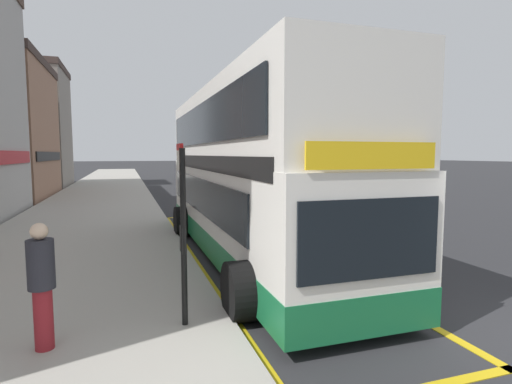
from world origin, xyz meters
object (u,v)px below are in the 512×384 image
object	(u,v)px
parked_car_white_kerbside	(189,168)
parked_car_black_far	(206,171)
double_decker_bus	(248,179)
bus_stop_sign	(183,219)
parked_car_teal_distant	(216,174)
parked_car_teal_behind	(314,187)
pedestrian_further_back	(42,281)

from	to	relation	value
parked_car_white_kerbside	parked_car_black_far	size ratio (longest dim) A/B	1.00
double_decker_bus	bus_stop_sign	bearing A→B (deg)	-119.14
double_decker_bus	parked_car_white_kerbside	bearing A→B (deg)	83.38
bus_stop_sign	parked_car_black_far	xyz separation A→B (m)	(7.75, 38.19, -0.95)
double_decker_bus	parked_car_black_far	bearing A→B (deg)	80.92
parked_car_teal_distant	bus_stop_sign	bearing A→B (deg)	-102.30
parked_car_teal_behind	pedestrian_further_back	world-z (taller)	pedestrian_further_back
double_decker_bus	parked_car_teal_distant	distance (m)	27.77
pedestrian_further_back	double_decker_bus	bearing A→B (deg)	46.31
bus_stop_sign	parked_car_teal_distant	world-z (taller)	bus_stop_sign
double_decker_bus	parked_car_black_far	size ratio (longest dim) A/B	2.68
parked_car_white_kerbside	double_decker_bus	bearing A→B (deg)	80.78
parked_car_teal_distant	parked_car_black_far	bearing A→B (deg)	88.45
bus_stop_sign	parked_car_black_far	size ratio (longest dim) A/B	0.66
bus_stop_sign	parked_car_white_kerbside	size ratio (longest dim) A/B	0.66
parked_car_white_kerbside	pedestrian_further_back	size ratio (longest dim) A/B	2.46
parked_car_white_kerbside	parked_car_black_far	world-z (taller)	same
parked_car_teal_distant	pedestrian_further_back	world-z (taller)	pedestrian_further_back
bus_stop_sign	parked_car_teal_distant	xyz separation A→B (m)	(7.44, 31.40, -0.95)
double_decker_bus	bus_stop_sign	world-z (taller)	double_decker_bus
double_decker_bus	bus_stop_sign	xyz separation A→B (m)	(-2.30, -4.13, -0.31)
pedestrian_further_back	parked_car_teal_behind	bearing A→B (deg)	52.95
bus_stop_sign	pedestrian_further_back	distance (m)	2.03
bus_stop_sign	parked_car_teal_distant	distance (m)	32.28
parked_car_teal_distant	parked_car_teal_behind	bearing A→B (deg)	-81.13
double_decker_bus	bus_stop_sign	size ratio (longest dim) A/B	4.09
parked_car_teal_behind	parked_car_teal_distant	bearing A→B (deg)	99.70
double_decker_bus	parked_car_teal_behind	world-z (taller)	double_decker_bus
parked_car_teal_distant	double_decker_bus	bearing A→B (deg)	-99.64
parked_car_black_far	parked_car_teal_behind	bearing A→B (deg)	-82.39
parked_car_teal_distant	parked_car_teal_behind	size ratio (longest dim) A/B	1.00
parked_car_white_kerbside	parked_car_teal_distant	distance (m)	17.38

